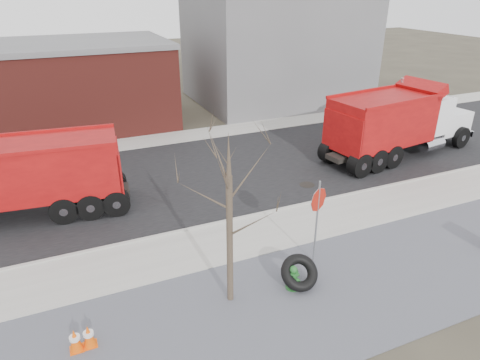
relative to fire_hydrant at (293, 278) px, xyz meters
name	(u,v)px	position (x,y,z in m)	size (l,w,h in m)	color
ground	(283,233)	(1.27, 2.90, -0.38)	(120.00, 120.00, 0.00)	#383328
gravel_verge	(339,289)	(1.27, -0.60, -0.36)	(60.00, 5.00, 0.03)	slate
sidewalk	(280,229)	(1.27, 3.15, -0.35)	(60.00, 2.50, 0.06)	#9E9B93
curb	(265,213)	(1.27, 4.45, -0.32)	(60.00, 0.15, 0.11)	#9E9B93
road	(222,171)	(1.27, 9.20, -0.37)	(60.00, 9.40, 0.02)	black
far_sidewalk	(188,136)	(1.27, 14.90, -0.35)	(60.00, 2.00, 0.06)	#9E9B93
building_grey	(275,47)	(10.27, 20.90, 3.62)	(12.00, 10.00, 8.00)	slate
bare_tree	(229,200)	(-1.93, 0.30, 2.92)	(3.20, 3.20, 5.20)	#382D23
fire_hydrant	(293,278)	(0.00, 0.00, 0.00)	(0.47, 0.46, 0.82)	#24602A
truck_tire	(299,273)	(0.22, 0.02, 0.14)	(1.25, 1.17, 1.02)	black
stop_sign	(318,209)	(1.33, 0.93, 1.64)	(0.75, 0.35, 2.98)	gray
traffic_cone_near	(89,336)	(-5.92, 0.09, -0.04)	(0.34, 0.34, 0.66)	#EF5407
traffic_cone_far	(75,340)	(-6.24, 0.08, -0.04)	(0.35, 0.35, 0.67)	#EF5407
dump_truck_red_a	(398,120)	(10.51, 7.49, 1.57)	(9.66, 3.78, 3.82)	black
dump_truck_red_b	(26,175)	(-7.24, 8.06, 1.39)	(8.28, 3.14, 3.47)	black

